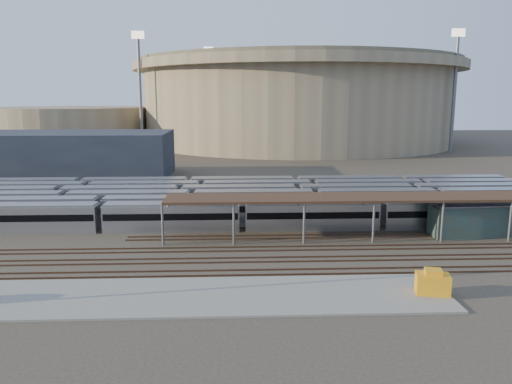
{
  "coord_description": "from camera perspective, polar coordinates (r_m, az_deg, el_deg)",
  "views": [
    {
      "loc": [
        0.8,
        -57.33,
        17.66
      ],
      "look_at": [
        3.72,
        12.0,
        4.42
      ],
      "focal_mm": 35.0,
      "sensor_mm": 36.0,
      "label": 1
    }
  ],
  "objects": [
    {
      "name": "service_building",
      "position": [
        118.57,
        -20.03,
        4.02
      ],
      "size": [
        42.0,
        20.0,
        10.0
      ],
      "primitive_type": "cube",
      "color": "#1E232D",
      "rests_on": "ground"
    },
    {
      "name": "yellow_equipment",
      "position": [
        48.35,
        19.53,
        -9.86
      ],
      "size": [
        3.25,
        2.42,
        1.82
      ],
      "primitive_type": "cube",
      "rotation": [
        0.0,
        0.0,
        -0.22
      ],
      "color": "orange",
      "rests_on": "apron"
    },
    {
      "name": "apron",
      "position": [
        46.19,
        -9.64,
        -11.7
      ],
      "size": [
        50.0,
        9.0,
        0.2
      ],
      "primitive_type": "cube",
      "color": "gray",
      "rests_on": "ground"
    },
    {
      "name": "empty_tracks",
      "position": [
        55.2,
        -3.15,
        -7.77
      ],
      "size": [
        170.0,
        9.62,
        0.18
      ],
      "color": "#4C3323",
      "rests_on": "ground"
    },
    {
      "name": "inspection_shed",
      "position": [
        66.11,
        16.34,
        -0.69
      ],
      "size": [
        60.3,
        6.0,
        5.3
      ],
      "color": "slate",
      "rests_on": "ground"
    },
    {
      "name": "floodlight_2",
      "position": [
        171.9,
        21.75,
        11.05
      ],
      "size": [
        4.0,
        1.0,
        38.4
      ],
      "color": "slate",
      "rests_on": "ground"
    },
    {
      "name": "secondary_arena",
      "position": [
        197.23,
        -20.53,
        7.03
      ],
      "size": [
        56.0,
        56.0,
        14.0
      ],
      "primitive_type": "cylinder",
      "color": "gray",
      "rests_on": "ground"
    },
    {
      "name": "floodlight_0",
      "position": [
        170.16,
        -13.11,
        11.54
      ],
      "size": [
        4.0,
        1.0,
        38.4
      ],
      "color": "slate",
      "rests_on": "ground"
    },
    {
      "name": "stadium",
      "position": [
        198.81,
        4.65,
        10.43
      ],
      "size": [
        124.0,
        124.0,
        32.5
      ],
      "color": "gray",
      "rests_on": "ground"
    },
    {
      "name": "floodlight_3",
      "position": [
        217.61,
        -5.37,
        11.55
      ],
      "size": [
        4.0,
        1.0,
        38.4
      ],
      "color": "slate",
      "rests_on": "ground"
    },
    {
      "name": "ground",
      "position": [
        59.99,
        -3.09,
        -6.33
      ],
      "size": [
        420.0,
        420.0,
        0.0
      ],
      "primitive_type": "plane",
      "color": "#383026",
      "rests_on": "ground"
    },
    {
      "name": "teal_boxcar",
      "position": [
        71.7,
        25.71,
        -2.91
      ],
      "size": [
        17.21,
        4.31,
        3.98
      ],
      "primitive_type": "cube",
      "rotation": [
        0.0,
        0.0,
        0.06
      ],
      "color": "#1C4446",
      "rests_on": "ground"
    },
    {
      "name": "subway_trains",
      "position": [
        77.61,
        -5.91,
        -1.05
      ],
      "size": [
        121.76,
        23.9,
        3.6
      ],
      "color": "#AEAFB3",
      "rests_on": "ground"
    }
  ]
}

